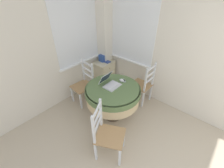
% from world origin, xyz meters
% --- Properties ---
extents(corner_room_shell, '(4.31, 5.16, 2.55)m').
position_xyz_m(corner_room_shell, '(1.21, 2.10, 1.28)').
color(corner_room_shell, silver).
rests_on(corner_room_shell, ground_plane).
extents(round_dining_table, '(1.03, 1.03, 0.73)m').
position_xyz_m(round_dining_table, '(0.97, 2.10, 0.58)').
color(round_dining_table, '#4C3D2D').
rests_on(round_dining_table, ground_plane).
extents(laptop, '(0.31, 0.34, 0.22)m').
position_xyz_m(laptop, '(1.00, 2.19, 0.77)').
color(laptop, silver).
rests_on(laptop, round_dining_table).
extents(computer_mouse, '(0.07, 0.10, 0.05)m').
position_xyz_m(computer_mouse, '(1.24, 2.10, 0.75)').
color(computer_mouse, white).
rests_on(computer_mouse, round_dining_table).
extents(cell_phone, '(0.10, 0.13, 0.01)m').
position_xyz_m(cell_phone, '(1.28, 2.08, 0.73)').
color(cell_phone, '#B2B7BC').
rests_on(cell_phone, round_dining_table).
extents(dining_chair_near_back_window, '(0.45, 0.41, 0.97)m').
position_xyz_m(dining_chair_near_back_window, '(0.94, 2.91, 0.45)').
color(dining_chair_near_back_window, '#A87F51').
rests_on(dining_chair_near_back_window, ground_plane).
extents(dining_chair_near_right_window, '(0.39, 0.43, 0.97)m').
position_xyz_m(dining_chair_near_right_window, '(1.78, 1.91, 0.45)').
color(dining_chair_near_right_window, '#A87F51').
rests_on(dining_chair_near_right_window, ground_plane).
extents(dining_chair_camera_near, '(0.54, 0.55, 0.97)m').
position_xyz_m(dining_chair_camera_near, '(0.31, 1.64, 0.45)').
color(dining_chair_camera_near, '#A87F51').
rests_on(dining_chair_camera_near, ground_plane).
extents(corner_cabinet, '(0.52, 0.41, 0.64)m').
position_xyz_m(corner_cabinet, '(1.76, 3.07, 0.32)').
color(corner_cabinet, beige).
rests_on(corner_cabinet, ground_plane).
extents(storage_box, '(0.21, 0.15, 0.17)m').
position_xyz_m(storage_box, '(1.80, 3.12, 0.73)').
color(storage_box, '#2D4C93').
rests_on(storage_box, corner_cabinet).
extents(book_on_cabinet, '(0.12, 0.20, 0.02)m').
position_xyz_m(book_on_cabinet, '(1.79, 3.01, 0.66)').
color(book_on_cabinet, '#33478C').
rests_on(book_on_cabinet, corner_cabinet).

